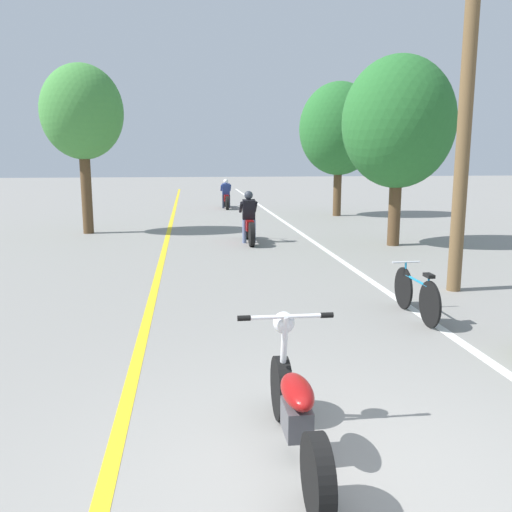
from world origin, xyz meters
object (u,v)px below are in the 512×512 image
Objects in this scene: roadside_tree_left at (82,113)px; bicycle_parked at (416,294)px; roadside_tree_right_far at (339,129)px; motorcycle_foreground at (296,409)px; utility_pole at (467,86)px; motorcycle_rider_far at (226,197)px; roadside_tree_right_near at (399,123)px; motorcycle_rider_lead at (249,223)px.

roadside_tree_left is 12.17m from bicycle_parked.
motorcycle_foreground is (-5.11, -17.27, -3.01)m from roadside_tree_right_far.
motorcycle_rider_far is (-2.96, 16.06, -3.01)m from utility_pole.
motorcycle_rider_lead is at bearing 166.34° from roadside_tree_right_near.
motorcycle_foreground is at bearing -106.49° from roadside_tree_right_far.
roadside_tree_right_near is at bearing -13.66° from motorcycle_rider_lead.
roadside_tree_left is at bearing 158.38° from roadside_tree_right_near.
utility_pole reaches higher than roadside_tree_right_far.
bicycle_parked is at bearing -84.79° from motorcycle_rider_far.
utility_pole is 11.39m from roadside_tree_left.
utility_pole reaches higher than motorcycle_rider_lead.
roadside_tree_right_far is at bearing -41.99° from motorcycle_rider_far.
roadside_tree_right_near is (0.77, 4.92, -0.31)m from utility_pole.
roadside_tree_right_far reaches higher than motorcycle_rider_lead.
utility_pole is 3.47× the size of motorcycle_foreground.
roadside_tree_left is at bearing -121.93° from motorcycle_rider_far.
roadside_tree_left is 14.24m from motorcycle_foreground.
roadside_tree_right_far reaches higher than roadside_tree_right_near.
motorcycle_rider_lead is at bearing -123.65° from roadside_tree_right_far.
roadside_tree_right_far reaches higher than motorcycle_rider_far.
roadside_tree_left reaches higher than motorcycle_rider_lead.
roadside_tree_right_far is at bearing 84.21° from utility_pole.
bicycle_parked is (6.43, -9.80, -3.27)m from roadside_tree_left.
roadside_tree_right_near is 11.31m from motorcycle_foreground.
motorcycle_rider_lead is at bearing 102.90° from bicycle_parked.
bicycle_parked is (1.60, -17.54, -0.15)m from motorcycle_rider_far.
motorcycle_rider_lead is (-3.04, 5.85, -2.98)m from utility_pole.
motorcycle_rider_far is (-3.73, 11.14, -2.70)m from roadside_tree_right_near.
motorcycle_foreground is 0.98× the size of motorcycle_rider_lead.
roadside_tree_right_far is at bearing 56.35° from motorcycle_rider_lead.
roadside_tree_right_near is 7.37m from roadside_tree_right_far.
roadside_tree_left reaches higher than motorcycle_foreground.
roadside_tree_right_far reaches higher than motorcycle_foreground.
motorcycle_rider_lead reaches higher than motorcycle_foreground.
motorcycle_rider_lead is 7.53m from bicycle_parked.
utility_pole is at bearing -98.90° from roadside_tree_right_near.
roadside_tree_right_near is 12.05m from motorcycle_rider_far.
roadside_tree_right_far is (0.47, 7.35, 0.19)m from roadside_tree_right_near.
roadside_tree_right_far is at bearing 79.30° from bicycle_parked.
bicycle_parked is at bearing -77.10° from motorcycle_rider_lead.
roadside_tree_left is at bearing -156.29° from roadside_tree_right_far.
motorcycle_foreground is at bearing -73.61° from roadside_tree_left.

